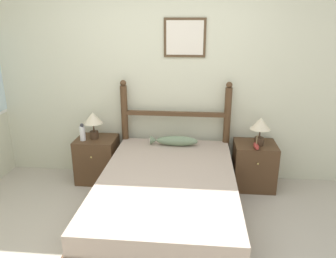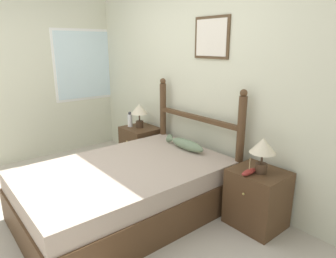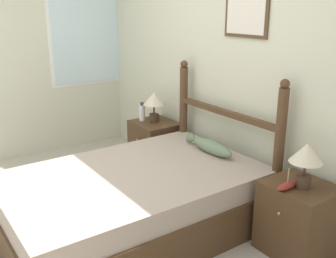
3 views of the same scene
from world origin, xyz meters
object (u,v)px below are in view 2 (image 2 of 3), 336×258
Objects in this scene: nightstand_left at (141,146)px; model_boat at (249,172)px; table_lamp_left at (139,111)px; table_lamp_right at (263,148)px; bottle at (130,120)px; bed at (127,190)px; nightstand_right at (257,198)px; fish_pillow at (186,144)px.

nightstand_left is 2.76× the size of model_boat.
model_boat is (1.99, -0.15, -0.22)m from table_lamp_left.
table_lamp_left and table_lamp_right have the same top height.
bottle is at bearing -178.63° from table_lamp_right.
table_lamp_right is at bearing 1.37° from bottle.
table_lamp_right is (2.04, -0.03, 0.00)m from table_lamp_left.
table_lamp_left is 2.04m from table_lamp_right.
bed is 1.45m from table_lamp_left.
table_lamp_right is 2.16m from bottle.
bed is 6.18× the size of table_lamp_right.
nightstand_right is at bearing 0.00° from nightstand_left.
table_lamp_right is at bearing -0.75° from nightstand_left.
nightstand_left is 1.99m from nightstand_right.
bed is 6.18× the size of table_lamp_left.
model_boat is at bearing -1.71° from bottle.
nightstand_left is 2.08m from table_lamp_right.
bottle reaches higher than model_boat.
bottle reaches higher than bed.
nightstand_left is 0.53m from table_lamp_left.
bed is at bearing -143.50° from model_boat.
table_lamp_left is 1.64× the size of model_boat.
table_lamp_right reaches higher than bottle.
nightstand_left is 0.42m from bottle.
table_lamp_right is 1.64× the size of model_boat.
fish_pillow is at bearing 89.27° from bed.
fish_pillow reaches higher than bed.
table_lamp_right is at bearing 39.25° from bed.
table_lamp_left is (-1.02, 0.87, 0.55)m from bed.
bed is at bearing -139.08° from nightstand_right.
model_boat is at bearing -5.83° from fish_pillow.
nightstand_right is 0.53m from table_lamp_right.
bed is 3.68× the size of nightstand_left.
table_lamp_right is at bearing -43.16° from nightstand_right.
model_boat reaches higher than bed.
bed is at bearing -90.73° from fish_pillow.
nightstand_left is at bearing 175.91° from model_boat.
nightstand_left is 1.68× the size of table_lamp_left.
table_lamp_left is at bearing 139.44° from bed.
nightstand_right is 2.16m from bottle.
nightstand_left reaches higher than bed.
model_boat is at bearing -4.09° from nightstand_left.
table_lamp_left is at bearing 177.19° from fish_pillow.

